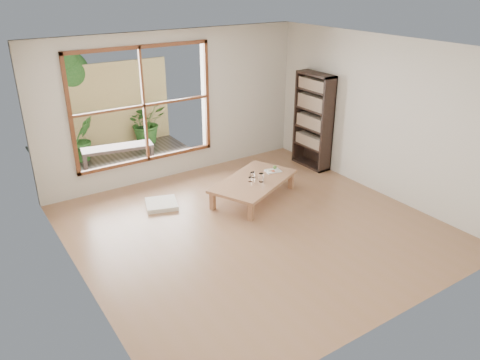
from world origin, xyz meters
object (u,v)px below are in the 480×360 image
object	(u,v)px
bookshelf	(313,121)
garden_bench	(118,149)
food_tray	(273,170)
low_table	(254,182)

from	to	relation	value
bookshelf	garden_bench	distance (m)	3.76
food_tray	low_table	bearing A→B (deg)	-155.21
bookshelf	food_tray	xyz separation A→B (m)	(-1.28, -0.46, -0.55)
bookshelf	food_tray	distance (m)	1.47
garden_bench	food_tray	bearing A→B (deg)	-41.33
food_tray	garden_bench	bearing A→B (deg)	140.10
low_table	garden_bench	world-z (taller)	garden_bench
low_table	bookshelf	xyz separation A→B (m)	(1.77, 0.58, 0.61)
low_table	food_tray	xyz separation A→B (m)	(0.49, 0.12, 0.06)
garden_bench	bookshelf	bearing A→B (deg)	-21.07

